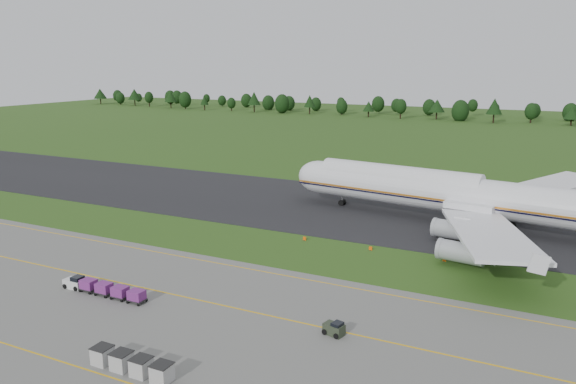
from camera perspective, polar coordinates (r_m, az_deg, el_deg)
The scene contains 10 objects.
ground at distance 88.23m, azimuth -0.26°, elevation -5.86°, with size 600.00×600.00×0.00m, color #284A16.
apron at distance 62.13m, azimuth -14.90°, elevation -14.78°, with size 300.00×52.00×0.06m, color #62625E.
taxiway at distance 112.91m, azimuth 6.10°, elevation -1.68°, with size 300.00×40.00×0.08m, color black.
apron_markings at distance 66.92m, azimuth -10.88°, elevation -12.42°, with size 300.00×30.20×0.01m.
tree_line at distance 297.79m, azimuth 16.88°, elevation 8.19°, with size 522.15×20.73×11.91m.
aircraft at distance 105.55m, azimuth 16.34°, elevation -0.10°, with size 69.46×66.83×19.43m.
baggage_train at distance 75.18m, azimuth -18.34°, elevation -9.27°, with size 12.75×1.63×1.57m.
utility_cart at distance 62.07m, azimuth 4.68°, elevation -13.74°, with size 2.42×1.77×1.20m.
uld_row at distance 57.06m, azimuth -15.62°, elevation -16.44°, with size 8.99×1.79×1.77m.
edge_markers at distance 88.75m, azimuth 8.39°, elevation -5.70°, with size 23.14×0.30×0.60m.
Camera 1 is at (37.30, -74.68, 28.56)m, focal length 35.00 mm.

